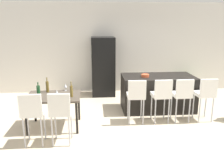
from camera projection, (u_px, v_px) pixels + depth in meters
ground_plane at (144, 121)px, 5.66m from camera, size 10.00×10.00×0.00m
back_wall at (129, 48)px, 7.81m from camera, size 10.00×0.12×2.90m
kitchen_island at (157, 93)px, 6.30m from camera, size 1.88×0.96×0.92m
bar_chair_left at (136, 94)px, 5.35m from camera, size 0.42×0.42×1.05m
bar_chair_middle at (162, 94)px, 5.40m from camera, size 0.42×0.42×1.05m
bar_chair_right at (182, 93)px, 5.43m from camera, size 0.41×0.41×1.05m
bar_chair_far at (206, 93)px, 5.47m from camera, size 0.42×0.42×1.05m
dining_table at (54, 99)px, 5.15m from camera, size 1.16×0.85×0.74m
dining_chair_near at (32, 111)px, 4.37m from camera, size 0.41×0.41×1.05m
dining_chair_far at (60, 110)px, 4.41m from camera, size 0.41×0.41×1.05m
wine_bottle_end at (47, 86)px, 5.36m from camera, size 0.07×0.07×0.34m
wine_bottle_right at (71, 91)px, 5.02m from camera, size 0.06×0.06×0.34m
wine_bottle_middle at (38, 90)px, 5.14m from camera, size 0.08×0.08×0.29m
wine_glass_left at (65, 85)px, 5.47m from camera, size 0.07×0.07×0.17m
wine_glass_far at (57, 92)px, 4.96m from camera, size 0.07×0.07×0.17m
refrigerator at (103, 67)px, 7.46m from camera, size 0.72×0.68×1.84m
fruit_bowl at (145, 76)px, 6.06m from camera, size 0.20×0.20×0.07m
potted_plant at (188, 83)px, 7.80m from camera, size 0.39×0.39×0.59m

